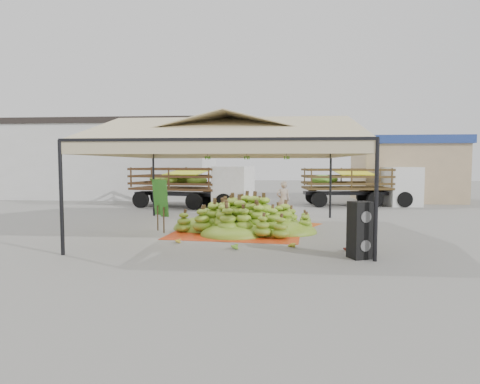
# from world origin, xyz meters

# --- Properties ---
(ground) EXTENTS (90.00, 90.00, 0.00)m
(ground) POSITION_xyz_m (0.00, 0.00, 0.00)
(ground) COLOR slate
(ground) RESTS_ON ground
(canopy_tent) EXTENTS (8.10, 8.10, 4.00)m
(canopy_tent) POSITION_xyz_m (0.00, 0.00, 3.30)
(canopy_tent) COLOR black
(canopy_tent) RESTS_ON ground
(building_white) EXTENTS (14.30, 6.30, 5.40)m
(building_white) POSITION_xyz_m (-10.00, 14.00, 2.71)
(building_white) COLOR silver
(building_white) RESTS_ON ground
(building_tan) EXTENTS (6.30, 5.30, 4.10)m
(building_tan) POSITION_xyz_m (10.00, 13.00, 2.07)
(building_tan) COLOR tan
(building_tan) RESTS_ON ground
(tarp_left) EXTENTS (4.77, 4.58, 0.01)m
(tarp_left) POSITION_xyz_m (0.26, 0.15, 0.01)
(tarp_left) COLOR red
(tarp_left) RESTS_ON ground
(tarp_right) EXTENTS (5.01, 5.08, 0.01)m
(tarp_right) POSITION_xyz_m (0.95, 1.30, 0.01)
(tarp_right) COLOR orange
(tarp_right) RESTS_ON ground
(banana_heap) EXTENTS (6.79, 6.32, 1.16)m
(banana_heap) POSITION_xyz_m (0.52, 0.26, 0.58)
(banana_heap) COLOR #507418
(banana_heap) RESTS_ON ground
(hand_yellow_a) EXTENTS (0.53, 0.49, 0.19)m
(hand_yellow_a) POSITION_xyz_m (1.98, -2.59, 0.10)
(hand_yellow_a) COLOR gold
(hand_yellow_a) RESTS_ON ground
(hand_yellow_b) EXTENTS (0.44, 0.38, 0.18)m
(hand_yellow_b) POSITION_xyz_m (-1.45, -2.19, 0.09)
(hand_yellow_b) COLOR gold
(hand_yellow_b) RESTS_ON ground
(hand_red_a) EXTENTS (0.51, 0.47, 0.19)m
(hand_red_a) POSITION_xyz_m (3.44, -2.91, 0.09)
(hand_red_a) COLOR #541B13
(hand_red_a) RESTS_ON ground
(hand_red_b) EXTENTS (0.54, 0.53, 0.19)m
(hand_red_b) POSITION_xyz_m (3.70, -3.53, 0.09)
(hand_red_b) COLOR #581714
(hand_red_b) RESTS_ON ground
(hand_green) EXTENTS (0.50, 0.41, 0.22)m
(hand_green) POSITION_xyz_m (0.34, -2.92, 0.11)
(hand_green) COLOR #387518
(hand_green) RESTS_ON ground
(hanging_bunches) EXTENTS (3.24, 0.24, 0.20)m
(hanging_bunches) POSITION_xyz_m (0.48, 1.22, 2.62)
(hanging_bunches) COLOR #357819
(hanging_bunches) RESTS_ON ground
(speaker_stack) EXTENTS (0.66, 0.62, 1.44)m
(speaker_stack) POSITION_xyz_m (3.70, -3.70, 0.72)
(speaker_stack) COLOR black
(speaker_stack) RESTS_ON ground
(banana_leaves) EXTENTS (0.96, 1.36, 3.70)m
(banana_leaves) POSITION_xyz_m (-2.46, -0.14, 0.00)
(banana_leaves) COLOR #286D1D
(banana_leaves) RESTS_ON ground
(vendor) EXTENTS (0.67, 0.52, 1.65)m
(vendor) POSITION_xyz_m (1.91, 3.37, 0.82)
(vendor) COLOR gray
(vendor) RESTS_ON ground
(truck_left) EXTENTS (6.89, 3.51, 2.26)m
(truck_left) POSITION_xyz_m (-2.73, 7.68, 1.39)
(truck_left) COLOR #4C2C19
(truck_left) RESTS_ON ground
(truck_right) EXTENTS (6.60, 2.78, 2.21)m
(truck_right) POSITION_xyz_m (6.71, 9.56, 1.36)
(truck_right) COLOR #503C1A
(truck_right) RESTS_ON ground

